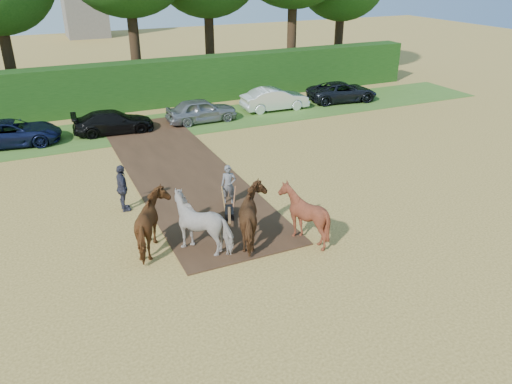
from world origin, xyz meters
The scene contains 7 objects.
ground centered at (0.00, 0.00, 0.00)m, with size 120.00×120.00×0.00m, color gold.
earth_strip centered at (1.50, 7.00, 0.03)m, with size 4.50×17.00×0.05m, color #472D1C.
grass_verge centered at (0.00, 14.00, 0.01)m, with size 50.00×5.00×0.03m, color #38601E.
hedgerow centered at (0.00, 18.50, 1.50)m, with size 46.00×1.60×3.00m, color #14380F.
spectator_far centered at (-1.60, 3.86, 0.94)m, with size 1.11×0.46×1.89m, color #2A2B39.
plough_team centered at (1.22, -0.23, 0.98)m, with size 6.85×5.09×1.97m.
parked_cars centered at (2.86, 13.98, 0.69)m, with size 30.70×3.17×1.45m.
Camera 1 is at (-4.23, -14.11, 8.90)m, focal length 35.00 mm.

